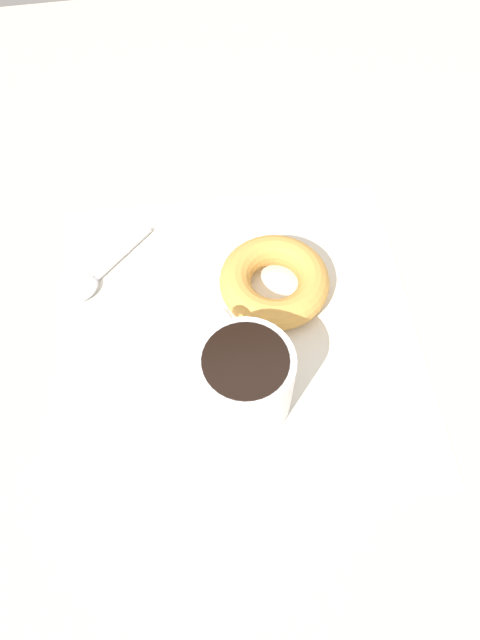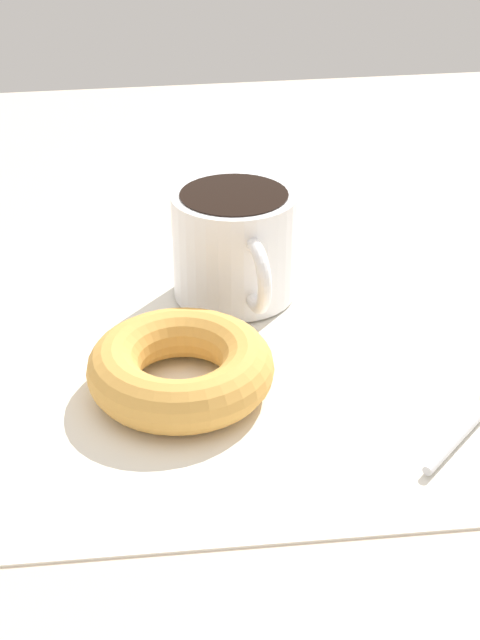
{
  "view_description": "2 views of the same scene",
  "coord_description": "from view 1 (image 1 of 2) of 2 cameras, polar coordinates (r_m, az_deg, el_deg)",
  "views": [
    {
      "loc": [
        6.64,
        29.58,
        53.62
      ],
      "look_at": [
        1.63,
        -0.95,
        2.3
      ],
      "focal_mm": 35.0,
      "sensor_mm": 36.0,
      "label": 1
    },
    {
      "loc": [
        -5.87,
        -48.87,
        31.15
      ],
      "look_at": [
        1.63,
        -0.95,
        2.3
      ],
      "focal_mm": 50.0,
      "sensor_mm": 36.0,
      "label": 2
    }
  ],
  "objects": [
    {
      "name": "napkin",
      "position": [
        0.62,
        0.0,
        -1.03
      ],
      "size": [
        36.46,
        36.46,
        0.3
      ],
      "primitive_type": "cube",
      "rotation": [
        0.0,
        0.0,
        -0.05
      ],
      "color": "white",
      "rests_on": "ground_plane"
    },
    {
      "name": "ground_plane",
      "position": [
        0.62,
        1.62,
        -2.09
      ],
      "size": [
        120.0,
        120.0,
        2.0
      ],
      "primitive_type": "cube",
      "color": "beige"
    },
    {
      "name": "coffee_cup",
      "position": [
        0.55,
        0.42,
        -5.27
      ],
      "size": [
        8.57,
        11.53,
        7.59
      ],
      "color": "white",
      "rests_on": "napkin"
    },
    {
      "name": "donut",
      "position": [
        0.63,
        3.16,
        3.54
      ],
      "size": [
        11.11,
        11.11,
        3.16
      ],
      "primitive_type": "torus",
      "color": "gold",
      "rests_on": "napkin"
    },
    {
      "name": "spoon",
      "position": [
        0.66,
        -13.22,
        3.57
      ],
      "size": [
        9.66,
        9.12,
        0.9
      ],
      "color": "silver",
      "rests_on": "napkin"
    }
  ]
}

